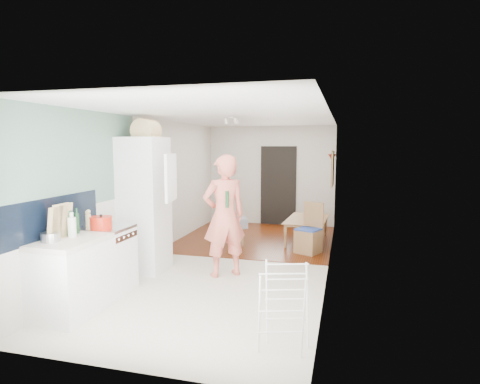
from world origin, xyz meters
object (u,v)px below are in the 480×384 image
at_px(dining_table, 308,232).
at_px(person, 224,205).
at_px(dining_chair, 308,228).
at_px(drying_rack, 284,309).
at_px(stool, 236,236).

bearing_deg(dining_table, person, 159.63).
distance_m(dining_chair, drying_rack, 3.69).
distance_m(person, stool, 2.10).
xyz_separation_m(person, dining_chair, (1.15, 1.62, -0.64)).
relative_size(person, dining_table, 1.83).
bearing_deg(dining_chair, person, -101.14).
height_order(dining_table, stool, dining_table).
distance_m(person, dining_chair, 2.08).
xyz_separation_m(dining_table, dining_chair, (0.08, -0.87, 0.26)).
distance_m(dining_chair, stool, 1.52).
xyz_separation_m(person, stool, (-0.33, 1.86, -0.92)).
bearing_deg(drying_rack, stool, 95.14).
bearing_deg(person, stool, -117.07).
xyz_separation_m(dining_chair, stool, (-1.47, 0.24, -0.28)).
distance_m(dining_table, dining_chair, 0.92).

